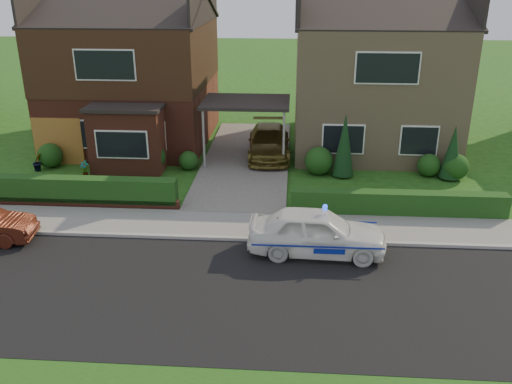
{
  "coord_description": "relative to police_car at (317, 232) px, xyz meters",
  "views": [
    {
      "loc": [
        2.04,
        -12.34,
        7.98
      ],
      "look_at": [
        0.95,
        3.5,
        1.52
      ],
      "focal_mm": 38.0,
      "sensor_mm": 36.0,
      "label": 1
    }
  ],
  "objects": [
    {
      "name": "shrub_right_mid",
      "position": [
        4.93,
        7.1,
        -0.23
      ],
      "size": [
        0.96,
        0.96,
        0.96
      ],
      "primitive_type": "sphere",
      "color": "#163912",
      "rests_on": "ground"
    },
    {
      "name": "shrub_right_near",
      "position": [
        0.33,
        7.0,
        -0.11
      ],
      "size": [
        1.2,
        1.2,
        1.2
      ],
      "primitive_type": "sphere",
      "color": "#163912",
      "rests_on": "ground"
    },
    {
      "name": "shrub_left_far",
      "position": [
        -11.37,
        7.1,
        -0.17
      ],
      "size": [
        1.08,
        1.08,
        1.08
      ],
      "primitive_type": "sphere",
      "color": "#163912",
      "rests_on": "ground"
    },
    {
      "name": "police_car",
      "position": [
        0.0,
        0.0,
        0.0
      ],
      "size": [
        3.82,
        4.21,
        1.58
      ],
      "rotation": [
        0.0,
        0.0,
        1.53
      ],
      "color": "white",
      "rests_on": "ground"
    },
    {
      "name": "house_right",
      "position": [
        2.93,
        11.59,
        2.95
      ],
      "size": [
        7.5,
        8.06,
        7.25
      ],
      "color": "tan",
      "rests_on": "ground"
    },
    {
      "name": "potted_plant_b",
      "position": [
        -11.73,
        6.6,
        -0.31
      ],
      "size": [
        0.55,
        0.51,
        0.79
      ],
      "primitive_type": "imported",
      "rotation": [
        0.0,
        0.0,
        1.09
      ],
      "color": "gray",
      "rests_on": "ground"
    },
    {
      "name": "driveway",
      "position": [
        -2.87,
        8.6,
        -0.65
      ],
      "size": [
        3.8,
        12.0,
        0.12
      ],
      "primitive_type": "cube",
      "color": "#666059",
      "rests_on": "ground"
    },
    {
      "name": "shrub_left_near",
      "position": [
        -5.27,
        7.2,
        -0.29
      ],
      "size": [
        0.84,
        0.84,
        0.84
      ],
      "primitive_type": "sphere",
      "color": "#163912",
      "rests_on": "ground"
    },
    {
      "name": "road",
      "position": [
        -2.87,
        -2.4,
        -0.71
      ],
      "size": [
        60.0,
        6.0,
        0.02
      ],
      "primitive_type": "cube",
      "color": "black",
      "rests_on": "ground"
    },
    {
      "name": "garage_door",
      "position": [
        -11.12,
        7.56,
        0.34
      ],
      "size": [
        2.2,
        0.1,
        2.1
      ],
      "primitive_type": "cube",
      "color": "#965D20",
      "rests_on": "ground"
    },
    {
      "name": "conifer_b",
      "position": [
        5.73,
        6.8,
        0.39
      ],
      "size": [
        0.9,
        0.9,
        2.2
      ],
      "primitive_type": "cone",
      "color": "black",
      "rests_on": "ground"
    },
    {
      "name": "ground",
      "position": [
        -2.87,
        -2.4,
        -0.71
      ],
      "size": [
        120.0,
        120.0,
        0.0
      ],
      "primitive_type": "plane",
      "color": "#1F4713",
      "rests_on": "ground"
    },
    {
      "name": "shrub_right_far",
      "position": [
        5.93,
        6.8,
        -0.17
      ],
      "size": [
        1.08,
        1.08,
        1.08
      ],
      "primitive_type": "sphere",
      "color": "#163912",
      "rests_on": "ground"
    },
    {
      "name": "dwarf_wall",
      "position": [
        -8.67,
        2.9,
        -0.53
      ],
      "size": [
        7.7,
        0.25,
        0.36
      ],
      "primitive_type": "cube",
      "color": "brown",
      "rests_on": "ground"
    },
    {
      "name": "potted_plant_a",
      "position": [
        -9.39,
        5.89,
        -0.35
      ],
      "size": [
        0.44,
        0.35,
        0.72
      ],
      "primitive_type": "imported",
      "rotation": [
        0.0,
        0.0,
        -0.28
      ],
      "color": "gray",
      "rests_on": "ground"
    },
    {
      "name": "hedge_left",
      "position": [
        -8.67,
        3.05,
        -0.71
      ],
      "size": [
        7.5,
        0.55,
        0.9
      ],
      "primitive_type": "cube",
      "color": "#163912",
      "rests_on": "ground"
    },
    {
      "name": "carport_link",
      "position": [
        -2.87,
        8.55,
        1.95
      ],
      "size": [
        3.8,
        3.0,
        2.77
      ],
      "color": "black",
      "rests_on": "ground"
    },
    {
      "name": "conifer_a",
      "position": [
        1.33,
        6.8,
        0.59
      ],
      "size": [
        0.9,
        0.9,
        2.6
      ],
      "primitive_type": "cone",
      "color": "black",
      "rests_on": "ground"
    },
    {
      "name": "driveway_car",
      "position": [
        -1.87,
        9.01,
        0.07
      ],
      "size": [
        2.05,
        4.63,
        1.32
      ],
      "primitive_type": "imported",
      "rotation": [
        0.0,
        0.0,
        0.04
      ],
      "color": "brown",
      "rests_on": "driveway"
    },
    {
      "name": "potted_plant_c",
      "position": [
        -6.95,
        6.6,
        -0.32
      ],
      "size": [
        0.56,
        0.56,
        0.77
      ],
      "primitive_type": "imported",
      "rotation": [
        0.0,
        0.0,
        1.19
      ],
      "color": "gray",
      "rests_on": "ground"
    },
    {
      "name": "house_left",
      "position": [
        -8.65,
        11.5,
        3.1
      ],
      "size": [
        7.5,
        9.53,
        7.25
      ],
      "color": "brown",
      "rests_on": "ground"
    },
    {
      "name": "sidewalk",
      "position": [
        -2.87,
        1.7,
        -0.66
      ],
      "size": [
        60.0,
        2.0,
        0.1
      ],
      "primitive_type": "cube",
      "color": "slate",
      "rests_on": "ground"
    },
    {
      "name": "shrub_left_mid",
      "position": [
        -6.87,
        6.9,
        -0.05
      ],
      "size": [
        1.32,
        1.32,
        1.32
      ],
      "primitive_type": "sphere",
      "color": "#163912",
      "rests_on": "ground"
    },
    {
      "name": "kerb",
      "position": [
        -2.87,
        0.65,
        -0.65
      ],
      "size": [
        60.0,
        0.16,
        0.12
      ],
      "primitive_type": "cube",
      "color": "#9E9993",
      "rests_on": "ground"
    },
    {
      "name": "hedge_right",
      "position": [
        2.93,
        2.95,
        -0.71
      ],
      "size": [
        7.5,
        0.55,
        0.8
      ],
      "primitive_type": "cube",
      "color": "#163912",
      "rests_on": "ground"
    }
  ]
}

